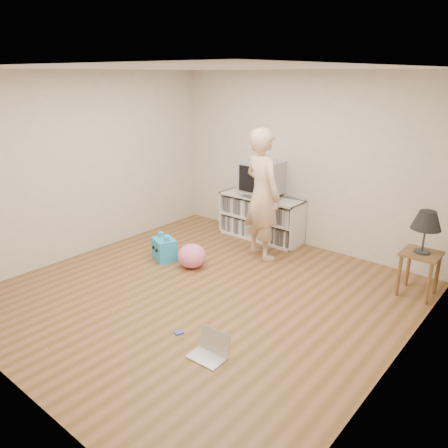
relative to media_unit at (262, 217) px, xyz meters
name	(u,v)px	position (x,y,z in m)	size (l,w,h in m)	color
ground	(203,294)	(0.57, -2.04, -0.35)	(4.50, 4.50, 0.00)	brown
walls	(202,191)	(0.57, -2.04, 0.95)	(4.52, 4.52, 2.60)	silver
ceiling	(199,68)	(0.57, -2.04, 2.25)	(4.50, 4.50, 0.01)	white
media_unit	(262,217)	(0.00, 0.00, 0.00)	(1.40, 0.45, 0.70)	white
dvd_deck	(262,194)	(0.00, -0.02, 0.39)	(0.45, 0.35, 0.07)	gray
crt_tv	(262,177)	(0.00, -0.02, 0.67)	(0.60, 0.53, 0.50)	#99999E
side_table	(420,263)	(2.56, -0.39, 0.07)	(0.42, 0.42, 0.55)	brown
table_lamp	(427,221)	(2.56, -0.39, 0.59)	(0.34, 0.34, 0.52)	#333333
person	(262,195)	(0.44, -0.63, 0.58)	(0.68, 0.45, 1.87)	beige
laptop	(211,349)	(1.44, -2.89, -0.28)	(0.36, 0.29, 0.24)	silver
playing_cards	(179,333)	(0.95, -2.83, -0.34)	(0.07, 0.09, 0.02)	#4555B8
plush_blue	(164,249)	(-0.56, -1.62, -0.19)	(0.41, 0.37, 0.39)	#259CD6
plush_pink	(192,256)	(-0.08, -1.55, -0.18)	(0.39, 0.39, 0.33)	pink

